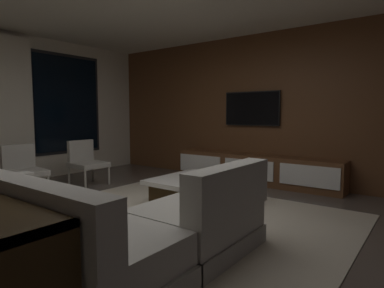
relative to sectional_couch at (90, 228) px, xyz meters
name	(u,v)px	position (x,y,z in m)	size (l,w,h in m)	color
floor	(151,226)	(0.94, 0.20, -0.29)	(9.20, 9.20, 0.00)	#564C44
media_wall	(267,109)	(4.00, 0.20, 1.06)	(0.12, 7.80, 2.70)	brown
area_rug	(178,219)	(1.29, 0.10, -0.28)	(3.20, 3.80, 0.01)	beige
sectional_couch	(90,228)	(0.00, 0.00, 0.00)	(1.98, 2.50, 0.82)	gray
coffee_table	(200,191)	(2.00, 0.28, -0.10)	(1.16, 1.16, 0.36)	black
book_stack_on_coffee_table	(197,174)	(2.14, 0.44, 0.10)	(0.27, 0.21, 0.07)	#B99496
accent_chair_near_window	(86,160)	(1.86, 2.67, 0.14)	(0.56, 0.58, 0.78)	#B2ADA0
accent_chair_by_curtain	(22,167)	(0.78, 2.76, 0.14)	(0.59, 0.61, 0.78)	#B2ADA0
media_console	(256,170)	(3.71, 0.25, -0.04)	(0.46, 3.10, 0.52)	brown
mounted_tv	(252,109)	(3.89, 0.45, 1.06)	(0.05, 1.09, 0.63)	black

